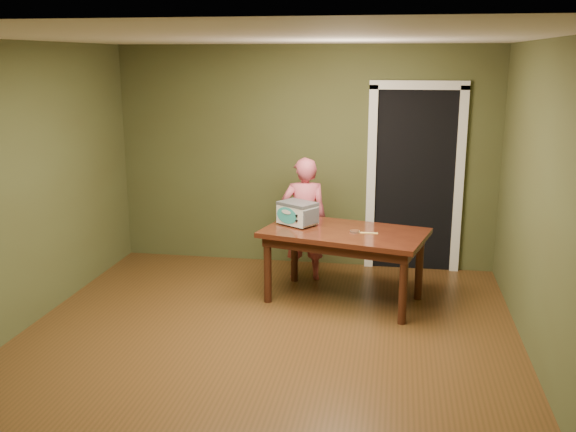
{
  "coord_description": "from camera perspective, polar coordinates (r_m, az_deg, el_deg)",
  "views": [
    {
      "loc": [
        1.08,
        -4.96,
        2.45
      ],
      "look_at": [
        0.06,
        1.0,
        0.95
      ],
      "focal_mm": 40.0,
      "sensor_mm": 36.0,
      "label": 1
    }
  ],
  "objects": [
    {
      "name": "dining_table",
      "position": [
        6.53,
        5.05,
        -2.14
      ],
      "size": [
        1.77,
        1.26,
        0.75
      ],
      "rotation": [
        0.0,
        0.0,
        -0.24
      ],
      "color": "#38150C",
      "rests_on": "floor"
    },
    {
      "name": "room_shell",
      "position": [
        5.14,
        -2.59,
        5.59
      ],
      "size": [
        4.52,
        5.02,
        2.61
      ],
      "color": "#454C28",
      "rests_on": "ground"
    },
    {
      "name": "child",
      "position": [
        7.16,
        1.45,
        -0.27
      ],
      "size": [
        0.56,
        0.43,
        1.39
      ],
      "primitive_type": "imported",
      "rotation": [
        0.0,
        0.0,
        3.34
      ],
      "color": "#CA5365",
      "rests_on": "floor"
    },
    {
      "name": "floor",
      "position": [
        5.64,
        -2.4,
        -11.83
      ],
      "size": [
        5.0,
        5.0,
        0.0
      ],
      "primitive_type": "plane",
      "color": "#543218",
      "rests_on": "ground"
    },
    {
      "name": "spatula",
      "position": [
        6.42,
        7.19,
        -1.51
      ],
      "size": [
        0.18,
        0.03,
        0.01
      ],
      "primitive_type": "cube",
      "rotation": [
        0.0,
        0.0,
        0.03
      ],
      "color": "#FFD66E",
      "rests_on": "dining_table"
    },
    {
      "name": "doorway",
      "position": [
        7.87,
        11.14,
        3.46
      ],
      "size": [
        1.1,
        0.66,
        2.25
      ],
      "color": "black",
      "rests_on": "ground"
    },
    {
      "name": "baking_pan",
      "position": [
        6.43,
        5.97,
        -1.37
      ],
      "size": [
        0.1,
        0.1,
        0.02
      ],
      "color": "silver",
      "rests_on": "dining_table"
    },
    {
      "name": "toy_oven",
      "position": [
        6.66,
        0.84,
        0.31
      ],
      "size": [
        0.46,
        0.42,
        0.24
      ],
      "rotation": [
        0.0,
        0.0,
        -0.58
      ],
      "color": "#4C4F54",
      "rests_on": "dining_table"
    }
  ]
}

